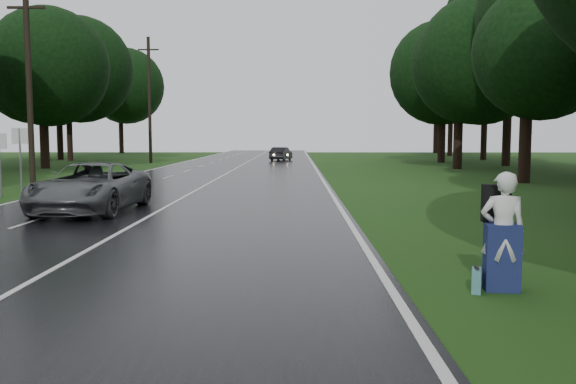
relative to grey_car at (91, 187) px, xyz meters
name	(u,v)px	position (x,y,z in m)	size (l,w,h in m)	color
road	(204,186)	(2.09, 9.72, -0.79)	(12.00, 140.00, 0.04)	black
lane_center	(204,186)	(2.09, 9.72, -0.76)	(0.12, 140.00, 0.01)	silver
grey_car	(91,187)	(0.00, 0.00, 0.00)	(2.55, 5.53, 1.54)	#505455
far_car	(281,154)	(5.06, 39.14, -0.13)	(1.35, 3.88, 1.28)	black
hitchhiker	(502,236)	(9.62, -9.40, 0.06)	(0.73, 0.67, 1.87)	silver
suitcase	(476,280)	(9.22, -9.47, -0.64)	(0.14, 0.48, 0.34)	teal
utility_pole_mid	(33,185)	(-6.41, 10.39, -0.81)	(1.80, 0.28, 9.43)	black
utility_pole_far	(151,163)	(-6.41, 34.42, -0.81)	(1.80, 0.28, 11.00)	black
road_sign_a	(1,198)	(-5.11, 4.56, -0.81)	(0.60, 0.10, 2.51)	white
road_sign_b	(22,193)	(-5.11, 6.34, -0.81)	(0.65, 0.10, 2.73)	white
tree_left_e	(46,168)	(-12.15, 25.62, -0.81)	(8.02, 8.02, 12.53)	black
tree_left_f	(71,161)	(-15.27, 38.93, -0.81)	(9.46, 9.46, 14.78)	black
tree_right_d	(524,183)	(18.16, 12.20, -0.81)	(7.71, 7.71, 12.05)	black
tree_right_e	(457,169)	(18.27, 25.31, -0.81)	(8.27, 8.27, 12.92)	black
tree_right_f	(441,162)	(19.64, 35.81, -0.81)	(8.73, 8.73, 13.65)	black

